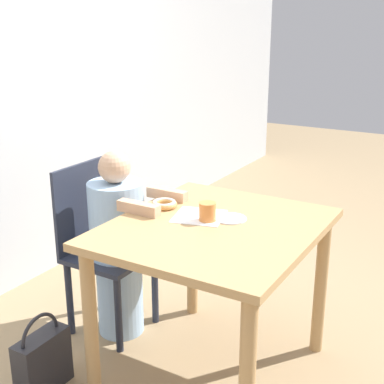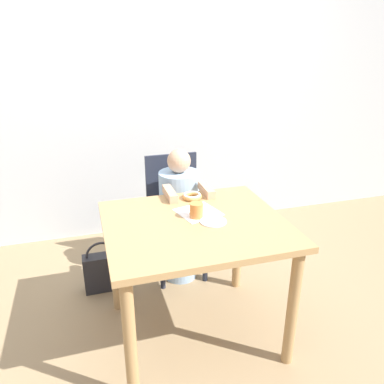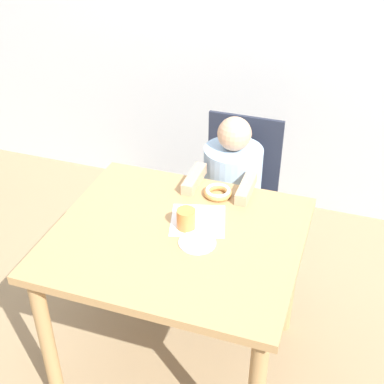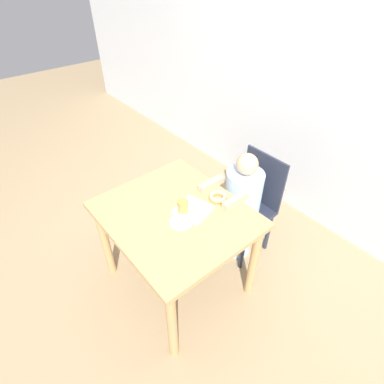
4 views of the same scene
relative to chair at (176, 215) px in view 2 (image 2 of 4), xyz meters
The scene contains 10 objects.
ground_plane 0.83m from the chair, 95.51° to the right, with size 12.00×12.00×0.00m, color #997F5B.
wall_back 1.11m from the chair, 95.04° to the left, with size 8.00×0.05×2.50m.
dining_table 0.72m from the chair, 95.51° to the right, with size 0.96×0.83×0.74m.
chair is the anchor object (origin of this frame).
child_figure 0.12m from the chair, 90.00° to the right, with size 0.29×0.47×0.97m.
donut 0.50m from the chair, 88.89° to the right, with size 0.12×0.12×0.03m.
napkin 0.66m from the chair, 91.57° to the right, with size 0.26×0.26×0.00m.
handbag 0.64m from the chair, 168.43° to the right, with size 0.26×0.10×0.37m.
cup 0.73m from the chair, 94.00° to the right, with size 0.07×0.07×0.08m.
plate 0.78m from the chair, 87.98° to the right, with size 0.14×0.14×0.01m.
Camera 2 is at (-0.52, -1.70, 1.63)m, focal length 35.00 mm.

